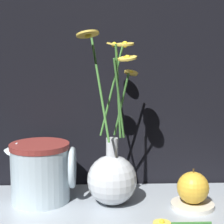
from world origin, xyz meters
TOP-DOWN VIEW (x-y plane):
  - ground_plane at (0.00, 0.00)m, footprint 6.00×6.00m
  - shelf at (0.00, 0.00)m, footprint 0.86×0.28m
  - vase_with_flowers at (-0.00, 0.01)m, footprint 0.15×0.14m
  - ceramic_pitcher at (-0.16, 0.03)m, footprint 0.16×0.14m
  - saucer_plate at (0.18, -0.02)m, footprint 0.10×0.10m
  - orange_fruit at (0.18, -0.02)m, footprint 0.07×0.07m
  - loose_daisy at (0.11, -0.10)m, footprint 0.12×0.04m

SIDE VIEW (x-z plane):
  - ground_plane at x=0.00m, z-range 0.00..0.00m
  - shelf at x=0.00m, z-range 0.00..0.01m
  - loose_daisy at x=0.11m, z-range 0.01..0.02m
  - saucer_plate at x=0.18m, z-range 0.01..0.02m
  - orange_fruit at x=0.18m, z-range 0.02..0.10m
  - vase_with_flowers at x=0.00m, z-range -0.11..0.27m
  - ceramic_pitcher at x=-0.16m, z-range 0.01..0.16m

